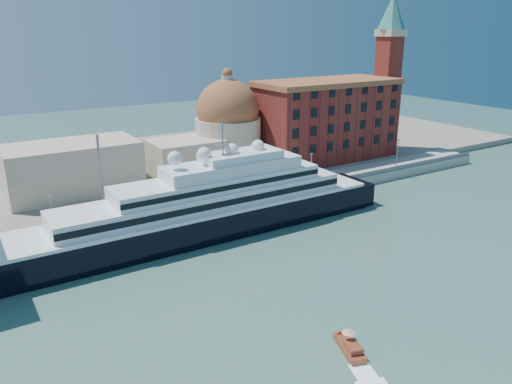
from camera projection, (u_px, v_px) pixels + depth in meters
ground at (283, 276)px, 83.64m from camera, size 400.00×400.00×0.00m
quay at (195, 209)px, 110.55m from camera, size 180.00×10.00×2.50m
land at (133, 168)px, 143.56m from camera, size 260.00×72.00×2.00m
quay_fence at (204, 207)px, 106.36m from camera, size 180.00×0.10×1.20m
superyacht at (185, 216)px, 97.01m from camera, size 89.77×12.45×26.83m
water_taxi at (350, 347)px, 63.81m from camera, size 3.95×6.54×2.95m
warehouse at (326, 119)px, 147.40m from camera, size 43.00×19.00×23.25m
campanile at (388, 64)px, 154.86m from camera, size 8.40×8.40×47.00m
church at (176, 143)px, 129.80m from camera, size 66.00×18.00×25.50m
lamp_posts at (140, 183)px, 100.05m from camera, size 120.80×2.40×18.00m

